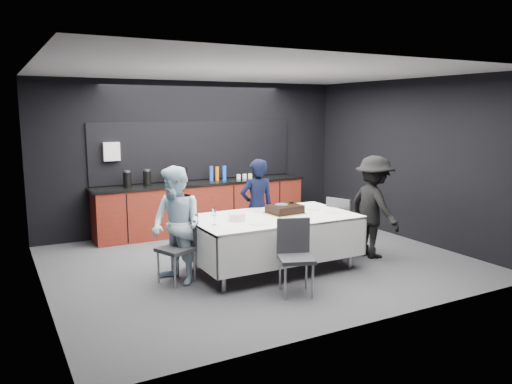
% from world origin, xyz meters
% --- Properties ---
extents(ground, '(6.00, 6.00, 0.00)m').
position_xyz_m(ground, '(0.00, 0.00, 0.00)').
color(ground, '#45454A').
rests_on(ground, ground).
extents(room_shell, '(6.04, 5.04, 2.82)m').
position_xyz_m(room_shell, '(0.00, 0.00, 1.86)').
color(room_shell, white).
rests_on(room_shell, ground).
extents(kitchenette, '(4.10, 0.64, 2.05)m').
position_xyz_m(kitchenette, '(-0.02, 2.22, 0.54)').
color(kitchenette, '#5F180F').
rests_on(kitchenette, ground).
extents(party_table, '(2.32, 1.32, 0.78)m').
position_xyz_m(party_table, '(0.00, -0.40, 0.64)').
color(party_table, '#99999E').
rests_on(party_table, ground).
extents(cake_assembly, '(0.52, 0.44, 0.16)m').
position_xyz_m(cake_assembly, '(0.24, -0.34, 0.84)').
color(cake_assembly, gold).
rests_on(cake_assembly, party_table).
extents(plate_stack, '(0.23, 0.23, 0.10)m').
position_xyz_m(plate_stack, '(-0.58, -0.43, 0.83)').
color(plate_stack, white).
rests_on(plate_stack, party_table).
extents(loose_plate_near, '(0.21, 0.21, 0.01)m').
position_xyz_m(loose_plate_near, '(-0.44, -0.77, 0.78)').
color(loose_plate_near, white).
rests_on(loose_plate_near, party_table).
extents(loose_plate_right_a, '(0.22, 0.22, 0.01)m').
position_xyz_m(loose_plate_right_a, '(0.78, -0.29, 0.78)').
color(loose_plate_right_a, white).
rests_on(loose_plate_right_a, party_table).
extents(loose_plate_right_b, '(0.22, 0.22, 0.01)m').
position_xyz_m(loose_plate_right_b, '(0.87, -0.62, 0.78)').
color(loose_plate_right_b, white).
rests_on(loose_plate_right_b, party_table).
extents(loose_plate_far, '(0.18, 0.18, 0.01)m').
position_xyz_m(loose_plate_far, '(-0.03, -0.05, 0.78)').
color(loose_plate_far, white).
rests_on(loose_plate_far, party_table).
extents(fork_pile, '(0.20, 0.16, 0.03)m').
position_xyz_m(fork_pile, '(0.20, -0.82, 0.79)').
color(fork_pile, white).
rests_on(fork_pile, party_table).
extents(champagne_flute, '(0.06, 0.06, 0.22)m').
position_xyz_m(champagne_flute, '(-0.96, -0.53, 0.94)').
color(champagne_flute, white).
rests_on(champagne_flute, party_table).
extents(chair_left, '(0.54, 0.54, 0.92)m').
position_xyz_m(chair_left, '(-1.33, -0.25, 0.53)').
color(chair_left, '#333338').
rests_on(chair_left, ground).
extents(chair_right, '(0.54, 0.54, 0.92)m').
position_xyz_m(chair_right, '(1.29, -0.33, 0.53)').
color(chair_right, '#333338').
rests_on(chair_right, ground).
extents(chair_near, '(0.54, 0.54, 0.92)m').
position_xyz_m(chair_near, '(-0.22, -1.32, 0.53)').
color(chair_near, '#333338').
rests_on(chair_near, ground).
extents(person_center, '(0.58, 0.40, 1.52)m').
position_xyz_m(person_center, '(0.13, 0.31, 0.76)').
color(person_center, black).
rests_on(person_center, ground).
extents(person_left, '(0.81, 0.91, 1.55)m').
position_xyz_m(person_left, '(-1.40, -0.30, 0.78)').
color(person_left, '#C4E4F6').
rests_on(person_left, ground).
extents(person_right, '(0.62, 1.04, 1.58)m').
position_xyz_m(person_right, '(1.68, -0.60, 0.79)').
color(person_right, black).
rests_on(person_right, ground).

